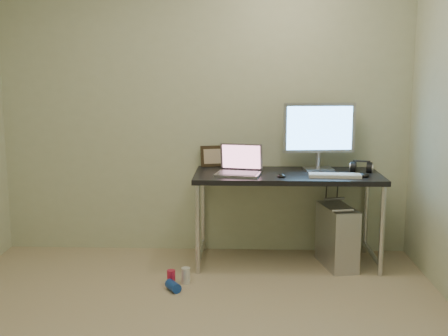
% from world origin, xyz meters
% --- Properties ---
extents(wall_back, '(3.50, 0.02, 2.50)m').
position_xyz_m(wall_back, '(0.00, 1.75, 1.25)').
color(wall_back, beige).
rests_on(wall_back, ground).
extents(desk, '(1.50, 0.65, 0.75)m').
position_xyz_m(desk, '(0.69, 1.42, 0.67)').
color(desk, black).
rests_on(desk, ground).
extents(tower_computer, '(0.30, 0.51, 0.52)m').
position_xyz_m(tower_computer, '(1.10, 1.35, 0.25)').
color(tower_computer, silver).
rests_on(tower_computer, ground).
extents(cable_a, '(0.01, 0.16, 0.69)m').
position_xyz_m(cable_a, '(1.05, 1.70, 0.40)').
color(cable_a, black).
rests_on(cable_a, ground).
extents(cable_b, '(0.02, 0.11, 0.71)m').
position_xyz_m(cable_b, '(1.14, 1.68, 0.38)').
color(cable_b, black).
rests_on(cable_b, ground).
extents(can_red, '(0.08, 0.08, 0.11)m').
position_xyz_m(can_red, '(-0.19, 0.89, 0.06)').
color(can_red, '#C01C41').
rests_on(can_red, ground).
extents(can_white, '(0.07, 0.07, 0.12)m').
position_xyz_m(can_white, '(-0.09, 0.92, 0.06)').
color(can_white, silver).
rests_on(can_white, ground).
extents(can_blue, '(0.13, 0.15, 0.07)m').
position_xyz_m(can_blue, '(-0.16, 0.77, 0.04)').
color(can_blue, '#163EA1').
rests_on(can_blue, ground).
extents(laptop, '(0.39, 0.34, 0.24)m').
position_xyz_m(laptop, '(0.30, 1.37, 0.81)').
color(laptop, '#AAA9B0').
rests_on(laptop, desk).
extents(monitor, '(0.59, 0.20, 0.56)m').
position_xyz_m(monitor, '(0.96, 1.58, 1.08)').
color(monitor, '#AAA9B0').
rests_on(monitor, desk).
extents(keyboard, '(0.41, 0.16, 0.02)m').
position_xyz_m(keyboard, '(1.05, 1.27, 0.76)').
color(keyboard, white).
rests_on(keyboard, desk).
extents(mouse_right, '(0.09, 0.13, 0.04)m').
position_xyz_m(mouse_right, '(1.28, 1.30, 0.77)').
color(mouse_right, black).
rests_on(mouse_right, desk).
extents(mouse_left, '(0.07, 0.11, 0.03)m').
position_xyz_m(mouse_left, '(0.63, 1.26, 0.77)').
color(mouse_left, black).
rests_on(mouse_left, desk).
extents(headphones, '(0.20, 0.11, 0.12)m').
position_xyz_m(headphones, '(1.30, 1.51, 0.78)').
color(headphones, black).
rests_on(headphones, desk).
extents(picture_frame, '(0.24, 0.12, 0.18)m').
position_xyz_m(picture_frame, '(0.08, 1.72, 0.84)').
color(picture_frame, black).
rests_on(picture_frame, desk).
extents(webcam, '(0.05, 0.04, 0.13)m').
position_xyz_m(webcam, '(0.33, 1.68, 0.84)').
color(webcam, silver).
rests_on(webcam, desk).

